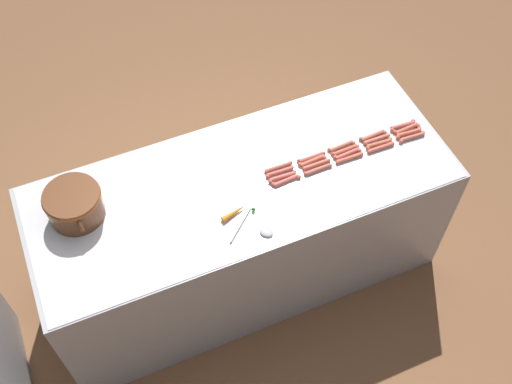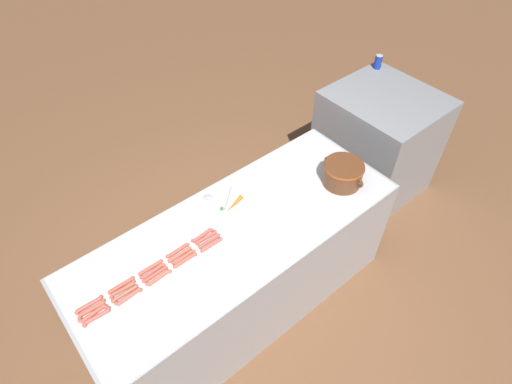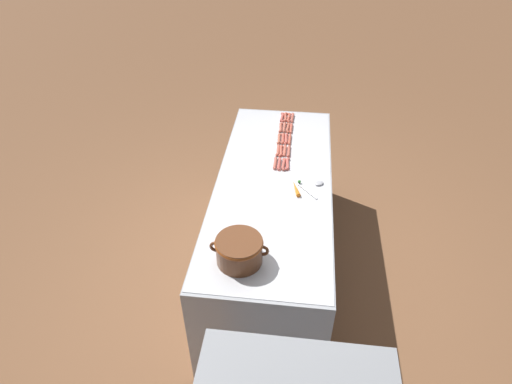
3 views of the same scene
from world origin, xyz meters
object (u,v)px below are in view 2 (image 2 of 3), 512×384
Objects in this scene: bean_pot at (343,172)px; serving_spoon at (215,198)px; hot_dog_12 at (155,274)px; soda_can at (378,62)px; back_cabinet at (376,143)px; hot_dog_8 at (180,255)px; hot_dog_18 at (185,261)px; hot_dog_16 at (129,297)px; hot_dog_11 at (125,294)px; hot_dog_10 at (93,314)px; hot_dog_9 at (206,238)px; carrot at (233,205)px; hot_dog_1 at (121,285)px; hot_dog_15 at (97,317)px; hot_dog_4 at (202,235)px; hot_dog_7 at (153,271)px; hot_dog_14 at (209,241)px; hot_dog_0 at (89,305)px; hot_dog_3 at (178,250)px; hot_dog_2 at (151,268)px; hot_dog_17 at (159,278)px; hot_dog_13 at (184,257)px; hot_dog_6 at (123,289)px; hot_dog_19 at (212,245)px; hot_dog_5 at (92,309)px.

bean_pot reaches higher than serving_spoon.
serving_spoon is at bearing -119.39° from bean_pot.
soda_can reaches higher than hot_dog_12.
hot_dog_8 is at bearing -85.27° from back_cabinet.
hot_dog_18 is 0.46× the size of bean_pot.
hot_dog_16 is at bearing -84.64° from back_cabinet.
hot_dog_10 is at bearing -89.66° from hot_dog_11.
carrot is at bearing 110.42° from hot_dog_9.
hot_dog_1 is 1.60m from bean_pot.
soda_can is at bearing 101.26° from hot_dog_15.
hot_dog_8 is 0.56m from hot_dog_10.
serving_spoon is (-0.21, 0.25, -0.00)m from hot_dog_4.
hot_dog_18 is (0.09, -0.19, 0.00)m from hot_dog_4.
hot_dog_7 is at bearing -68.20° from serving_spoon.
hot_dog_4 is 0.21m from hot_dog_18.
hot_dog_15 is 1.78m from bean_pot.
hot_dog_14 is (0.21, -1.99, 0.40)m from back_cabinet.
hot_dog_8 is (0.03, 0.56, 0.00)m from hot_dog_0.
hot_dog_3 is 1.00× the size of hot_dog_18.
hot_dog_2 is 0.09m from hot_dog_17.
carrot reaches higher than hot_dog_15.
back_cabinet is 6.12× the size of hot_dog_9.
hot_dog_15 is (0.09, -0.56, 0.00)m from hot_dog_3.
soda_can is at bearing 102.38° from hot_dog_8.
bean_pot reaches higher than hot_dog_13.
hot_dog_13 is at bearing -76.91° from soda_can.
serving_spoon is at bearing 102.20° from hot_dog_0.
hot_dog_1 is 0.21m from hot_dog_10.
hot_dog_17 is (0.24, -2.36, 0.40)m from back_cabinet.
hot_dog_11 reaches higher than serving_spoon.
hot_dog_11 is 1.00× the size of hot_dog_16.
hot_dog_10 is at bearing -167.07° from hot_dog_15.
hot_dog_2 is 0.38m from hot_dog_14.
hot_dog_13 is 0.72× the size of serving_spoon.
hot_dog_7 is (0.03, -0.00, 0.00)m from hot_dog_2.
hot_dog_0 is 1.00× the size of hot_dog_11.
hot_dog_13 is (0.00, 0.19, 0.00)m from hot_dog_12.
hot_dog_0 is 1.00× the size of hot_dog_17.
hot_dog_4 is at bearing 97.14° from hot_dog_15.
hot_dog_6 is (0.18, -2.56, 0.40)m from back_cabinet.
hot_dog_9 is 0.91× the size of carrot.
hot_dog_14 is (0.00, 0.57, 0.00)m from hot_dog_11.
back_cabinet is 2.23m from hot_dog_18.
hot_dog_19 is 0.40m from serving_spoon.
hot_dog_13 is (0.03, -0.19, 0.00)m from hot_dog_9.
hot_dog_1 is 0.03m from hot_dog_6.
hot_dog_12 is 0.19m from hot_dog_16.
hot_dog_12 is at bearing -170.30° from hot_dog_17.
hot_dog_10 is 1.79m from bean_pot.
hot_dog_5 is 1.00× the size of hot_dog_19.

